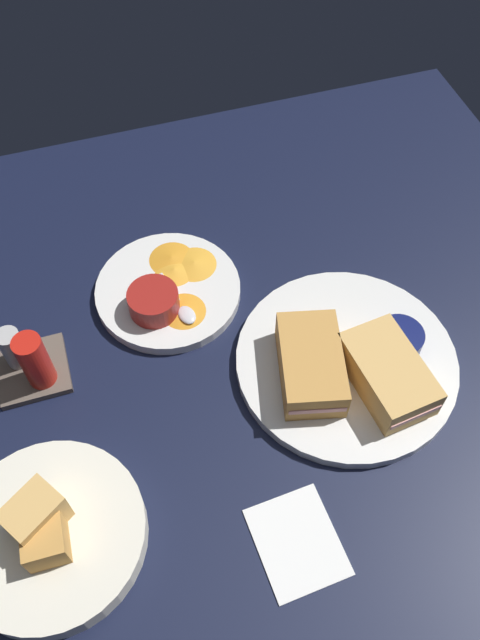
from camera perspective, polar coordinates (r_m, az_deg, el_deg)
ground_plane at (r=85.25cm, az=0.85°, el=-6.80°), size 110.00×110.00×3.00cm
plate_sandwich_main at (r=86.24cm, az=9.36°, el=-3.75°), size 28.98×28.98×1.60cm
sandwich_half_near at (r=81.78cm, az=6.25°, el=-3.87°), size 14.54×10.46×4.80cm
sandwich_half_far at (r=82.67cm, az=12.84°, el=-4.61°), size 13.96×9.00×4.80cm
ramekin_dark_sauce at (r=85.77cm, az=13.73°, el=-1.85°), size 6.13×6.13×4.05cm
spoon_by_dark_ramekin at (r=85.88cm, az=10.25°, el=-2.88°), size 3.25×9.96×0.80cm
plate_chips_companion at (r=92.28cm, az=-6.34°, el=2.57°), size 20.46×20.46×1.60cm
ramekin_light_gravy at (r=88.18cm, az=-7.63°, el=1.68°), size 6.95×6.95×3.39cm
spoon_by_gravy_ramekin at (r=88.83cm, az=-5.09°, el=1.03°), size 9.93×3.70×0.80cm
plantain_chip_scatter at (r=92.17cm, az=-5.37°, el=3.74°), size 18.13×13.52×0.60cm
bread_basket_rear at (r=77.78cm, az=-16.41°, el=-17.55°), size 21.18×21.18×8.12cm
condiment_caddy at (r=86.43cm, az=-18.04°, el=-3.47°), size 9.00×9.00×9.50cm
paper_napkin_folded at (r=76.87cm, az=5.07°, el=-18.85°), size 11.53×9.65×0.40cm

